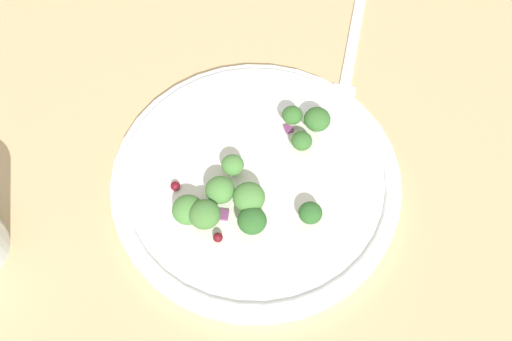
{
  "coord_description": "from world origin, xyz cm",
  "views": [
    {
      "loc": [
        -21.81,
        16.88,
        53.96
      ],
      "look_at": [
        1.23,
        -0.99,
        2.7
      ],
      "focal_mm": 43.96,
      "sensor_mm": 36.0,
      "label": 1
    }
  ],
  "objects_px": {
    "plate": "(256,180)",
    "broccoli_floret_2": "(292,115)",
    "fork": "(351,53)",
    "broccoli_floret_0": "(188,210)",
    "broccoli_floret_1": "(205,216)"
  },
  "relations": [
    {
      "from": "fork",
      "to": "plate",
      "type": "bearing_deg",
      "value": 109.48
    },
    {
      "from": "broccoli_floret_2",
      "to": "fork",
      "type": "xyz_separation_m",
      "value": [
        0.04,
        -0.12,
        -0.03
      ]
    },
    {
      "from": "plate",
      "to": "broccoli_floret_0",
      "type": "xyz_separation_m",
      "value": [
        0.0,
        0.08,
        0.02
      ]
    },
    {
      "from": "broccoli_floret_0",
      "to": "fork",
      "type": "height_order",
      "value": "broccoli_floret_0"
    },
    {
      "from": "plate",
      "to": "broccoli_floret_0",
      "type": "height_order",
      "value": "broccoli_floret_0"
    },
    {
      "from": "broccoli_floret_0",
      "to": "fork",
      "type": "bearing_deg",
      "value": -76.62
    },
    {
      "from": "broccoli_floret_2",
      "to": "broccoli_floret_1",
      "type": "bearing_deg",
      "value": 106.38
    },
    {
      "from": "plate",
      "to": "broccoli_floret_2",
      "type": "relative_size",
      "value": 13.53
    },
    {
      "from": "plate",
      "to": "fork",
      "type": "height_order",
      "value": "plate"
    },
    {
      "from": "broccoli_floret_2",
      "to": "plate",
      "type": "bearing_deg",
      "value": 111.47
    },
    {
      "from": "plate",
      "to": "broccoli_floret_1",
      "type": "relative_size",
      "value": 9.72
    },
    {
      "from": "fork",
      "to": "broccoli_floret_0",
      "type": "bearing_deg",
      "value": 103.38
    },
    {
      "from": "broccoli_floret_0",
      "to": "broccoli_floret_1",
      "type": "bearing_deg",
      "value": -154.5
    },
    {
      "from": "broccoli_floret_2",
      "to": "broccoli_floret_0",
      "type": "bearing_deg",
      "value": 99.02
    },
    {
      "from": "fork",
      "to": "broccoli_floret_1",
      "type": "bearing_deg",
      "value": 107.32
    }
  ]
}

